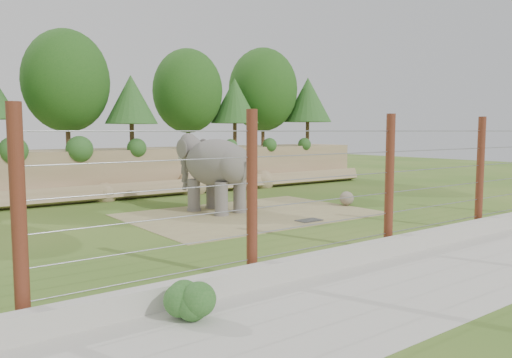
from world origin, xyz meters
TOP-DOWN VIEW (x-y plane):
  - ground at (0.00, 0.00)m, footprint 90.00×90.00m
  - back_embankment at (0.59, 12.68)m, footprint 30.00×5.52m
  - dirt_patch at (0.50, 3.00)m, footprint 10.00×7.00m
  - drain_grate at (1.34, 0.34)m, footprint 1.00×0.60m
  - elephant at (-0.35, 4.37)m, footprint 2.44×4.33m
  - stone_ball at (5.50, 2.23)m, footprint 0.66×0.66m
  - retaining_wall at (0.00, -5.00)m, footprint 26.00×0.35m
  - walkway at (0.00, -7.00)m, footprint 26.00×4.00m
  - barrier_fence at (0.00, -4.50)m, footprint 20.26×0.26m
  - walkway_shrub at (-7.35, -5.80)m, footprint 0.71×0.71m

SIDE VIEW (x-z plane):
  - ground at x=0.00m, z-range 0.00..0.00m
  - walkway at x=0.00m, z-range 0.00..0.01m
  - dirt_patch at x=0.50m, z-range 0.00..0.02m
  - drain_grate at x=1.34m, z-range 0.02..0.05m
  - retaining_wall at x=0.00m, z-range 0.00..0.50m
  - stone_ball at x=5.50m, z-range 0.02..0.68m
  - walkway_shrub at x=-7.35m, z-range 0.01..0.72m
  - elephant at x=-0.35m, z-range 0.00..3.31m
  - barrier_fence at x=0.00m, z-range 0.00..4.00m
  - back_embankment at x=0.59m, z-range -0.42..8.35m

